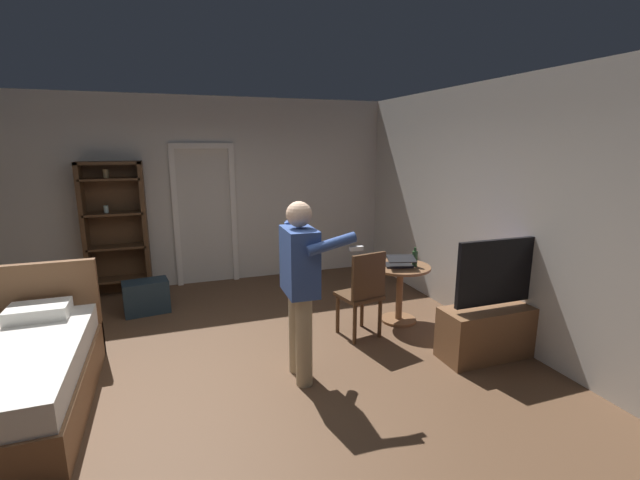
% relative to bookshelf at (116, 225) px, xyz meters
% --- Properties ---
extents(ground_plane, '(6.75, 6.75, 0.00)m').
position_rel_bookshelf_xyz_m(ground_plane, '(1.15, -2.90, -1.02)').
color(ground_plane, brown).
extents(wall_back, '(6.15, 0.12, 2.80)m').
position_rel_bookshelf_xyz_m(wall_back, '(1.15, 0.23, 0.39)').
color(wall_back, beige).
rests_on(wall_back, ground_plane).
extents(wall_right, '(0.12, 6.38, 2.80)m').
position_rel_bookshelf_xyz_m(wall_right, '(4.17, -2.90, 0.39)').
color(wall_right, beige).
rests_on(wall_right, ground_plane).
extents(doorway_frame, '(0.93, 0.08, 2.13)m').
position_rel_bookshelf_xyz_m(doorway_frame, '(1.23, 0.15, 0.21)').
color(doorway_frame, white).
rests_on(doorway_frame, ground_plane).
extents(bookshelf, '(0.83, 0.32, 1.89)m').
position_rel_bookshelf_xyz_m(bookshelf, '(0.00, 0.00, 0.00)').
color(bookshelf, '#4C331E').
rests_on(bookshelf, ground_plane).
extents(tv_flatscreen, '(1.26, 0.40, 1.23)m').
position_rel_bookshelf_xyz_m(tv_flatscreen, '(3.81, -3.28, -0.67)').
color(tv_flatscreen, brown).
rests_on(tv_flatscreen, ground_plane).
extents(side_table, '(0.71, 0.71, 0.70)m').
position_rel_bookshelf_xyz_m(side_table, '(3.28, -2.19, -0.54)').
color(side_table, brown).
rests_on(side_table, ground_plane).
extents(laptop, '(0.40, 0.41, 0.15)m').
position_rel_bookshelf_xyz_m(laptop, '(3.24, -2.23, -0.26)').
color(laptop, black).
rests_on(laptop, side_table).
extents(bottle_on_table, '(0.06, 0.06, 0.23)m').
position_rel_bookshelf_xyz_m(bottle_on_table, '(3.42, -2.27, -0.22)').
color(bottle_on_table, '#274926').
rests_on(bottle_on_table, side_table).
extents(wooden_chair, '(0.49, 0.49, 0.99)m').
position_rel_bookshelf_xyz_m(wooden_chair, '(2.66, -2.46, -0.47)').
color(wooden_chair, '#4C331E').
rests_on(wooden_chair, ground_plane).
extents(person_blue_shirt, '(0.61, 0.59, 1.65)m').
position_rel_bookshelf_xyz_m(person_blue_shirt, '(1.77, -3.04, -0.06)').
color(person_blue_shirt, tan).
rests_on(person_blue_shirt, ground_plane).
extents(suitcase_dark, '(0.58, 0.39, 0.42)m').
position_rel_bookshelf_xyz_m(suitcase_dark, '(0.36, -0.88, -0.81)').
color(suitcase_dark, '#1E2D38').
rests_on(suitcase_dark, ground_plane).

